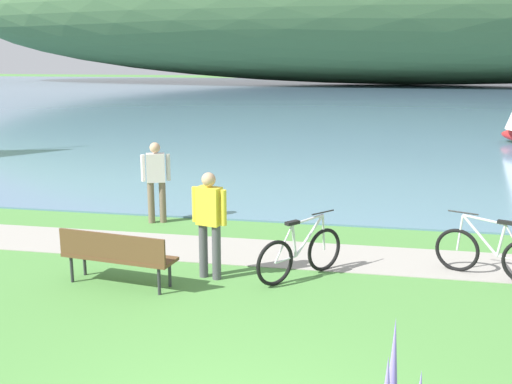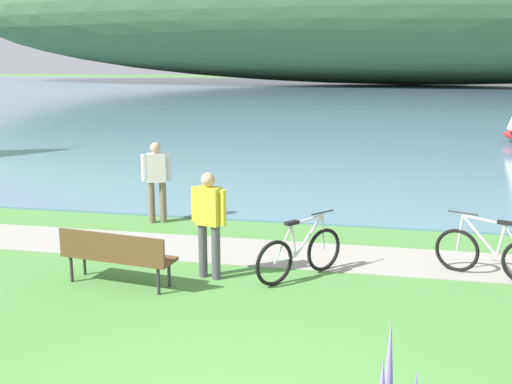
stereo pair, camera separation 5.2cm
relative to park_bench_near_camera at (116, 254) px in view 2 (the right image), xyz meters
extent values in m
cube|color=#5B7F9E|center=(2.64, 44.00, -0.50)|extent=(180.00, 80.00, 0.04)
ellipsoid|color=#42663D|center=(7.39, 67.28, 8.89)|extent=(115.83, 28.00, 18.75)
cube|color=#A39E93|center=(2.64, 2.00, -0.52)|extent=(60.00, 1.50, 0.01)
cube|color=brown|center=(0.01, 0.08, -0.07)|extent=(1.85, 0.74, 0.05)
cube|color=brown|center=(-0.02, -0.13, 0.15)|extent=(1.79, 0.30, 0.40)
cylinder|color=#2D2D33|center=(-0.72, 0.36, -0.30)|extent=(0.05, 0.05, 0.45)
cylinder|color=#2D2D33|center=(0.79, 0.13, -0.30)|extent=(0.05, 0.05, 0.45)
cylinder|color=#2D2D33|center=(-0.77, 0.02, -0.30)|extent=(0.05, 0.05, 0.45)
cylinder|color=#2D2D33|center=(0.74, -0.20, -0.30)|extent=(0.05, 0.05, 0.45)
torus|color=black|center=(5.18, 1.69, -0.16)|extent=(0.68, 0.34, 0.72)
cylinder|color=silver|center=(5.49, 1.56, 0.15)|extent=(0.57, 0.28, 0.61)
cylinder|color=silver|center=(5.53, 1.54, 0.41)|extent=(0.62, 0.30, 0.09)
cylinder|color=silver|center=(5.79, 1.42, 0.12)|extent=(0.13, 0.09, 0.54)
cylinder|color=silver|center=(5.95, 1.36, -0.15)|extent=(0.40, 0.20, 0.05)
cylinder|color=silver|center=(5.20, 1.68, 0.14)|extent=(0.09, 0.07, 0.60)
cube|color=black|center=(5.83, 1.41, 0.42)|extent=(0.26, 0.19, 0.05)
cylinder|color=black|center=(5.23, 1.67, 0.48)|extent=(0.45, 0.21, 0.02)
torus|color=black|center=(3.05, 1.29, -0.16)|extent=(0.51, 0.59, 0.72)
torus|color=black|center=(2.36, 0.50, -0.16)|extent=(0.51, 0.59, 0.72)
cylinder|color=silver|center=(2.83, 1.04, 0.15)|extent=(0.43, 0.49, 0.61)
cylinder|color=silver|center=(2.80, 1.01, 0.41)|extent=(0.46, 0.53, 0.09)
cylinder|color=silver|center=(2.61, 0.79, 0.12)|extent=(0.11, 0.12, 0.54)
cylinder|color=silver|center=(2.50, 0.66, -0.15)|extent=(0.30, 0.34, 0.05)
cylinder|color=silver|center=(2.48, 0.63, 0.11)|extent=(0.26, 0.30, 0.56)
cylinder|color=silver|center=(3.03, 1.27, 0.14)|extent=(0.08, 0.09, 0.60)
cube|color=black|center=(2.59, 0.76, 0.42)|extent=(0.23, 0.25, 0.05)
cylinder|color=black|center=(3.01, 1.26, 0.48)|extent=(0.33, 0.38, 0.02)
cylinder|color=#72604C|center=(-0.78, 3.53, -0.08)|extent=(0.14, 0.14, 0.88)
cylinder|color=#72604C|center=(-0.55, 3.61, -0.08)|extent=(0.14, 0.14, 0.88)
cube|color=silver|center=(-0.66, 3.57, 0.66)|extent=(0.43, 0.34, 0.60)
sphere|color=tan|center=(-0.66, 3.57, 1.08)|extent=(0.22, 0.22, 0.22)
cylinder|color=silver|center=(-0.91, 3.48, 0.66)|extent=(0.09, 0.09, 0.56)
cylinder|color=silver|center=(-0.42, 3.65, 0.66)|extent=(0.09, 0.09, 0.56)
cylinder|color=#4C4C51|center=(1.18, 0.65, -0.08)|extent=(0.14, 0.14, 0.88)
cylinder|color=#4C4C51|center=(1.41, 0.59, -0.08)|extent=(0.14, 0.14, 0.88)
cube|color=yellow|center=(1.30, 0.62, 0.66)|extent=(0.42, 0.31, 0.60)
sphere|color=tan|center=(1.30, 0.62, 1.08)|extent=(0.22, 0.22, 0.22)
cylinder|color=yellow|center=(1.05, 0.69, 0.66)|extent=(0.09, 0.09, 0.56)
cylinder|color=yellow|center=(1.55, 0.55, 0.66)|extent=(0.09, 0.09, 0.56)
cone|color=#8470D1|center=(3.97, -3.98, 0.65)|extent=(0.12, 0.12, 0.89)
camera|label=1|loc=(3.76, -8.16, 2.95)|focal=42.38mm
camera|label=2|loc=(3.81, -8.15, 2.95)|focal=42.38mm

